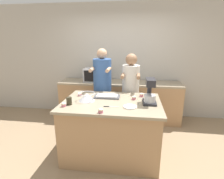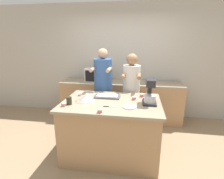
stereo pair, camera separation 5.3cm
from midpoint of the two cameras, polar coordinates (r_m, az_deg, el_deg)
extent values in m
plane|color=#937A5B|center=(3.19, -0.65, -19.96)|extent=(16.00, 16.00, 0.00)
cube|color=#B2ADA3|center=(4.34, 2.67, 9.10)|extent=(10.00, 0.06, 2.70)
cube|color=#A87F56|center=(2.95, -0.67, -12.89)|extent=(1.47, 0.99, 0.90)
cube|color=gray|center=(2.75, -0.71, -4.31)|extent=(1.53, 1.05, 0.04)
cube|color=#A87F56|center=(4.21, 2.08, -3.88)|extent=(2.80, 0.60, 0.88)
cube|color=gray|center=(4.07, 2.15, 2.20)|extent=(2.80, 0.60, 0.04)
cylinder|color=brown|center=(3.64, -3.43, -7.03)|extent=(0.27, 0.27, 0.90)
cylinder|color=#335693|center=(3.41, -3.64, 4.77)|extent=(0.35, 0.35, 0.62)
sphere|color=tan|center=(3.36, -3.77, 11.59)|extent=(0.20, 0.20, 0.20)
cylinder|color=tan|center=(3.26, -6.87, 6.61)|extent=(0.06, 0.34, 0.06)
cylinder|color=tan|center=(3.20, -1.64, 6.53)|extent=(0.06, 0.34, 0.06)
cylinder|color=#232328|center=(3.59, 5.37, -8.00)|extent=(0.26, 0.26, 0.83)
cylinder|color=silver|center=(3.37, 5.68, 2.99)|extent=(0.33, 0.33, 0.58)
sphere|color=#936B4C|center=(3.30, 5.87, 9.73)|extent=(0.22, 0.22, 0.22)
cylinder|color=#936B4C|center=(3.18, 3.10, 4.58)|extent=(0.06, 0.34, 0.06)
cylinder|color=#936B4C|center=(3.17, 8.15, 4.41)|extent=(0.06, 0.34, 0.06)
cube|color=#232328|center=(2.73, 11.53, -4.00)|extent=(0.20, 0.30, 0.03)
cylinder|color=#232328|center=(2.80, 11.55, -0.50)|extent=(0.07, 0.07, 0.25)
cube|color=#232328|center=(2.63, 11.93, 2.36)|extent=(0.13, 0.26, 0.10)
cylinder|color=#BCBCC1|center=(2.67, 11.66, -2.87)|extent=(0.17, 0.17, 0.11)
cone|color=#BCBCC1|center=(2.79, -8.81, -2.40)|extent=(0.26, 0.26, 0.12)
torus|color=#BCBCC1|center=(2.77, -8.86, -1.27)|extent=(0.27, 0.27, 0.01)
cube|color=#4C4C51|center=(2.93, -2.12, -2.33)|extent=(0.42, 0.22, 0.02)
cube|color=white|center=(2.93, -2.13, -1.96)|extent=(0.35, 0.18, 0.02)
cube|color=#B7B7BC|center=(4.13, -5.90, 4.81)|extent=(0.50, 0.34, 0.31)
cube|color=black|center=(3.98, -7.12, 4.33)|extent=(0.34, 0.01, 0.25)
cube|color=#2D2D2D|center=(3.93, -3.95, 4.26)|extent=(0.10, 0.01, 0.25)
cylinder|color=#332D1E|center=(2.68, -14.37, -3.64)|extent=(0.08, 0.08, 0.12)
cylinder|color=white|center=(2.52, 5.34, -5.63)|extent=(0.19, 0.19, 0.02)
cube|color=#BCBCC1|center=(2.53, 0.06, -5.61)|extent=(0.14, 0.03, 0.01)
cube|color=black|center=(2.53, -2.43, -5.58)|extent=(0.08, 0.03, 0.01)
cylinder|color=#D17084|center=(2.64, -16.08, -5.02)|extent=(0.06, 0.06, 0.03)
ellipsoid|color=beige|center=(2.63, -16.12, -4.46)|extent=(0.07, 0.07, 0.04)
cylinder|color=#D17084|center=(2.33, -4.37, -7.21)|extent=(0.06, 0.06, 0.03)
ellipsoid|color=beige|center=(2.32, -4.38, -6.58)|extent=(0.07, 0.07, 0.04)
cylinder|color=#D17084|center=(2.84, 6.60, -2.95)|extent=(0.06, 0.06, 0.03)
ellipsoid|color=beige|center=(2.83, 6.62, -2.43)|extent=(0.07, 0.07, 0.04)
cylinder|color=#D17084|center=(3.06, -10.96, -1.71)|extent=(0.06, 0.06, 0.03)
ellipsoid|color=beige|center=(3.06, -10.99, -1.22)|extent=(0.07, 0.07, 0.04)
cylinder|color=#D17084|center=(3.09, 11.47, -1.58)|extent=(0.06, 0.06, 0.03)
ellipsoid|color=beige|center=(3.08, 11.50, -1.09)|extent=(0.07, 0.07, 0.04)
cylinder|color=#D17084|center=(2.96, 11.69, -2.38)|extent=(0.06, 0.06, 0.03)
ellipsoid|color=beige|center=(2.95, 11.72, -1.87)|extent=(0.07, 0.07, 0.04)
cylinder|color=#D17084|center=(3.00, 9.10, -1.98)|extent=(0.06, 0.06, 0.03)
ellipsoid|color=beige|center=(2.99, 9.12, -1.48)|extent=(0.07, 0.07, 0.04)
camera|label=1|loc=(0.03, -90.56, -0.16)|focal=28.00mm
camera|label=2|loc=(0.03, 89.44, 0.16)|focal=28.00mm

